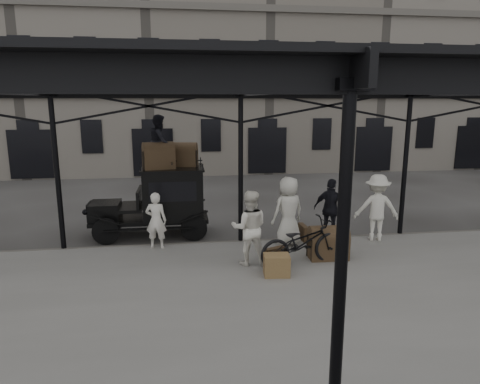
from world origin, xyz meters
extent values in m
plane|color=#383533|center=(0.00, 0.00, 0.00)|extent=(120.00, 120.00, 0.00)
cube|color=slate|center=(0.00, -2.00, 0.07)|extent=(28.00, 8.00, 0.15)
cylinder|color=black|center=(0.00, 2.00, 2.15)|extent=(0.14, 0.14, 4.30)
cylinder|color=black|center=(0.00, -5.80, 2.15)|extent=(0.14, 0.14, 4.30)
cube|color=black|center=(0.00, 2.00, 4.48)|extent=(22.00, 0.10, 0.45)
cube|color=black|center=(0.00, -5.80, 4.48)|extent=(22.00, 0.10, 0.45)
cube|color=black|center=(0.00, -1.70, 4.65)|extent=(22.50, 9.00, 0.08)
cube|color=silver|center=(0.00, -1.70, 4.72)|extent=(18.00, 7.00, 0.04)
cube|color=slate|center=(0.00, 18.00, 7.00)|extent=(64.00, 8.00, 14.00)
cylinder|color=black|center=(-3.95, 2.60, 0.40)|extent=(0.80, 0.10, 0.80)
cylinder|color=black|center=(-3.95, 4.04, 0.40)|extent=(0.80, 0.10, 0.80)
cylinder|color=black|center=(-1.35, 2.60, 0.40)|extent=(0.80, 0.10, 0.80)
cylinder|color=black|center=(-1.35, 4.04, 0.40)|extent=(0.80, 0.10, 0.80)
cube|color=black|center=(-2.70, 3.32, 0.55)|extent=(3.60, 1.25, 0.12)
cube|color=black|center=(-4.05, 3.32, 0.85)|extent=(0.90, 1.00, 0.55)
cube|color=black|center=(-4.52, 3.32, 0.85)|extent=(0.06, 0.70, 0.55)
cube|color=black|center=(-3.25, 3.32, 0.95)|extent=(0.70, 1.30, 0.10)
cube|color=black|center=(-1.95, 3.32, 1.35)|extent=(1.80, 1.45, 1.55)
cube|color=black|center=(-1.95, 2.59, 1.55)|extent=(1.40, 0.02, 0.60)
cube|color=black|center=(-1.95, 3.32, 2.15)|extent=(1.90, 1.55, 0.06)
imported|color=silver|center=(-2.41, 1.66, 0.95)|extent=(0.64, 0.48, 1.60)
imported|color=silver|center=(-0.04, 0.15, 1.09)|extent=(1.00, 0.82, 1.89)
imported|color=beige|center=(1.29, 1.49, 1.13)|extent=(1.12, 0.91, 1.97)
imported|color=black|center=(2.67, 1.80, 1.06)|extent=(1.10, 1.03, 1.82)
imported|color=silver|center=(3.95, 1.51, 1.13)|extent=(1.40, 1.00, 1.97)
imported|color=black|center=(1.25, -0.10, 0.74)|extent=(2.36, 1.25, 1.18)
imported|color=black|center=(-2.30, 3.22, 2.98)|extent=(0.68, 0.83, 1.61)
cube|color=olive|center=(0.48, -0.66, 0.40)|extent=(0.64, 0.50, 0.50)
cube|color=#44341F|center=(1.84, 1.80, 0.38)|extent=(0.18, 0.61, 0.45)
cube|color=#44341F|center=(0.64, 0.14, 0.35)|extent=(0.61, 0.38, 0.40)
camera|label=1|loc=(-1.67, -9.93, 4.20)|focal=32.00mm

